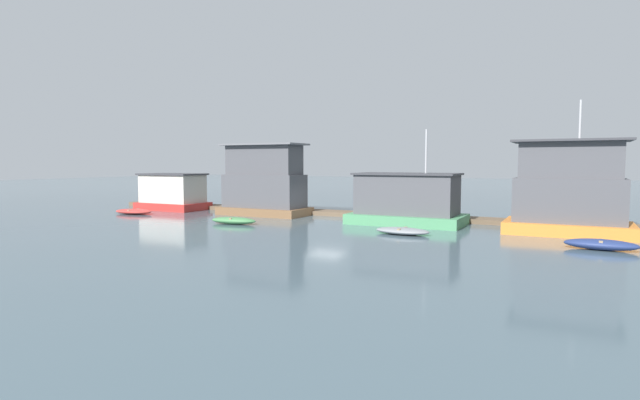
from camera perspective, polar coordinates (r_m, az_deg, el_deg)
ground_plane at (r=34.75m, az=0.75°, el=-2.19°), size 200.00×200.00×0.00m
dock_walkway at (r=37.15m, az=2.60°, el=-1.55°), size 42.40×1.96×0.30m
houseboat_red at (r=43.52m, az=-16.48°, el=0.83°), size 5.59×3.46×3.03m
houseboat_brown at (r=37.64m, az=-6.39°, el=1.96°), size 6.70×3.36×5.32m
houseboat_green at (r=32.33m, az=9.91°, el=-0.04°), size 7.17×4.05×5.99m
houseboat_orange at (r=30.54m, az=26.53°, el=0.78°), size 6.47×3.85×7.29m
dinghy_red at (r=40.73m, az=-20.53°, el=-1.23°), size 3.30×1.90×0.40m
dinghy_green at (r=32.41m, az=-9.85°, el=-2.32°), size 3.23×1.43×0.45m
dinghy_grey at (r=27.74m, az=9.39°, el=-3.50°), size 3.11×1.63×0.38m
dinghy_navy at (r=25.82m, az=29.44°, el=-4.45°), size 3.10×1.24×0.49m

